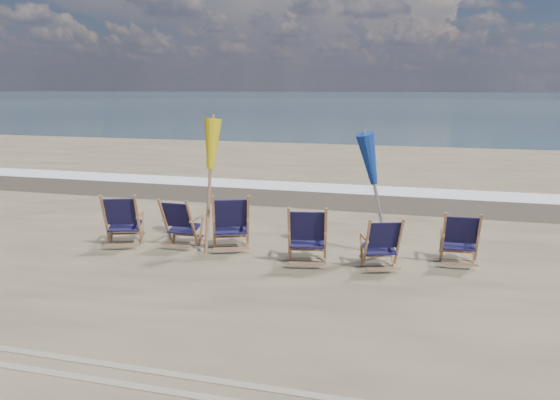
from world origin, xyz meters
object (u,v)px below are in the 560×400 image
(beach_chair_4, at_px, (399,244))
(umbrella_yellow, at_px, (208,151))
(beach_chair_2, at_px, (248,223))
(beach_chair_3, at_px, (325,236))
(umbrella_blue, at_px, (379,162))
(beach_chair_1, at_px, (192,224))
(beach_chair_0, at_px, (138,220))
(beach_chair_5, at_px, (478,240))

(beach_chair_4, relative_size, umbrella_yellow, 0.39)
(beach_chair_2, height_order, beach_chair_3, beach_chair_2)
(beach_chair_4, height_order, umbrella_blue, umbrella_blue)
(beach_chair_1, bearing_deg, umbrella_blue, -171.31)
(beach_chair_2, bearing_deg, umbrella_yellow, -2.74)
(beach_chair_0, bearing_deg, umbrella_yellow, 165.00)
(beach_chair_2, height_order, umbrella_blue, umbrella_blue)
(beach_chair_2, bearing_deg, umbrella_blue, 165.82)
(beach_chair_5, xyz_separation_m, umbrella_yellow, (-4.39, -0.32, 1.30))
(beach_chair_0, height_order, beach_chair_2, beach_chair_2)
(beach_chair_0, bearing_deg, beach_chair_2, 169.82)
(beach_chair_3, xyz_separation_m, umbrella_blue, (0.72, 0.76, 1.11))
(umbrella_blue, bearing_deg, beach_chair_0, -171.77)
(beach_chair_4, bearing_deg, umbrella_blue, -76.68)
(beach_chair_1, distance_m, beach_chair_3, 2.45)
(beach_chair_2, relative_size, beach_chair_5, 1.12)
(beach_chair_4, bearing_deg, beach_chair_3, -13.20)
(beach_chair_1, xyz_separation_m, beach_chair_3, (2.43, -0.31, 0.05))
(beach_chair_0, bearing_deg, beach_chair_5, 164.91)
(beach_chair_3, xyz_separation_m, umbrella_yellow, (-2.07, 0.27, 1.25))
(beach_chair_5, bearing_deg, umbrella_yellow, 1.42)
(beach_chair_0, xyz_separation_m, beach_chair_3, (3.40, -0.17, 0.00))
(beach_chair_1, height_order, beach_chair_3, beach_chair_3)
(beach_chair_5, relative_size, umbrella_yellow, 0.41)
(beach_chair_5, distance_m, umbrella_blue, 1.98)
(umbrella_yellow, bearing_deg, beach_chair_3, -7.30)
(beach_chair_1, xyz_separation_m, beach_chair_5, (4.75, 0.27, 0.00))
(beach_chair_1, distance_m, beach_chair_4, 3.57)
(umbrella_blue, bearing_deg, beach_chair_1, -171.83)
(beach_chair_4, bearing_deg, beach_chair_0, -19.41)
(beach_chair_4, relative_size, umbrella_blue, 0.42)
(beach_chair_2, bearing_deg, beach_chair_0, -12.57)
(umbrella_blue, bearing_deg, umbrella_yellow, -169.91)
(beach_chair_0, xyz_separation_m, umbrella_yellow, (1.33, 0.10, 1.26))
(beach_chair_2, bearing_deg, beach_chair_5, 159.96)
(beach_chair_5, bearing_deg, beach_chair_4, 19.09)
(beach_chair_1, bearing_deg, beach_chair_2, -169.75)
(beach_chair_2, distance_m, beach_chair_3, 1.53)
(beach_chair_2, relative_size, umbrella_blue, 0.49)
(beach_chair_1, bearing_deg, beach_chair_3, 173.26)
(beach_chair_3, bearing_deg, beach_chair_4, 173.94)
(beach_chair_3, distance_m, umbrella_blue, 1.53)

